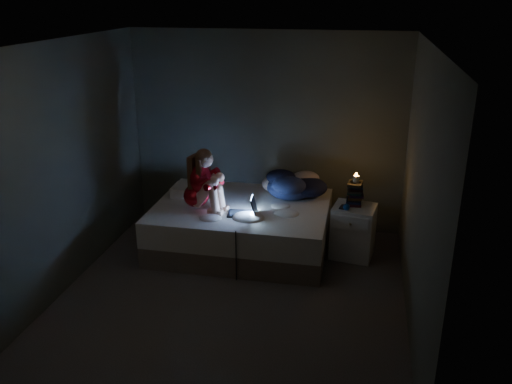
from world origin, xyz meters
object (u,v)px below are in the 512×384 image
(bed, at_px, (242,226))
(laptop, at_px, (242,205))
(woman, at_px, (196,178))
(nightstand, at_px, (353,231))
(candle, at_px, (356,178))
(phone, at_px, (344,208))

(bed, relative_size, laptop, 6.27)
(woman, height_order, nightstand, woman)
(bed, height_order, laptop, laptop)
(bed, relative_size, candle, 26.31)
(bed, height_order, candle, candle)
(laptop, distance_m, candle, 1.38)
(candle, height_order, phone, candle)
(nightstand, xyz_separation_m, candle, (-0.01, 0.07, 0.66))
(laptop, xyz_separation_m, candle, (1.29, 0.42, 0.29))
(woman, bearing_deg, nightstand, 19.94)
(bed, relative_size, woman, 2.76)
(phone, bearing_deg, candle, 56.10)
(phone, bearing_deg, bed, -178.01)
(woman, relative_size, phone, 5.45)
(laptop, relative_size, nightstand, 0.52)
(laptop, height_order, nightstand, laptop)
(nightstand, relative_size, candle, 8.10)
(laptop, bearing_deg, woman, 165.38)
(woman, distance_m, nightstand, 2.00)
(bed, distance_m, candle, 1.53)
(laptop, xyz_separation_m, nightstand, (1.29, 0.35, -0.37))
(woman, bearing_deg, bed, 34.22)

